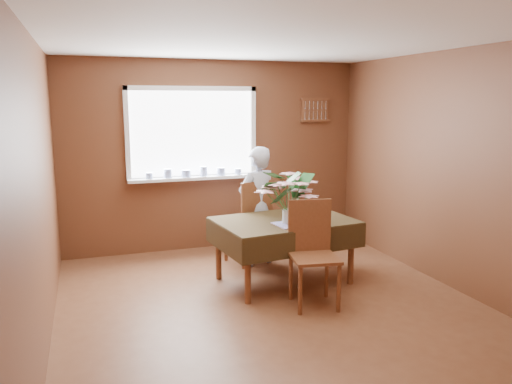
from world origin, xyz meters
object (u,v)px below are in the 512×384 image
object	(u,v)px
dining_table	(284,227)
chair_near	(312,249)
chair_far	(251,219)
flower_bouquet	(288,192)
seated_woman	(257,206)

from	to	relation	value
dining_table	chair_near	distance (m)	0.63
chair_far	flower_bouquet	bearing A→B (deg)	80.22
chair_near	flower_bouquet	world-z (taller)	flower_bouquet
dining_table	chair_near	xyz separation A→B (m)	(0.04, -0.63, -0.07)
seated_woman	flower_bouquet	world-z (taller)	seated_woman
chair_far	chair_near	distance (m)	1.34
flower_bouquet	seated_woman	bearing A→B (deg)	93.48
dining_table	flower_bouquet	bearing A→B (deg)	-106.54
seated_woman	dining_table	bearing A→B (deg)	78.87
dining_table	flower_bouquet	world-z (taller)	flower_bouquet
chair_far	seated_woman	bearing A→B (deg)	129.21
chair_far	flower_bouquet	world-z (taller)	flower_bouquet
flower_bouquet	chair_far	bearing A→B (deg)	97.43
chair_far	chair_near	bearing A→B (deg)	80.64
seated_woman	flower_bouquet	size ratio (longest dim) A/B	2.39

